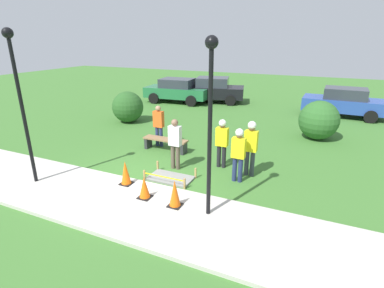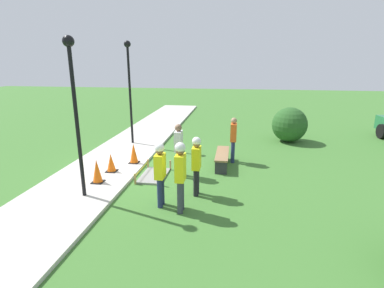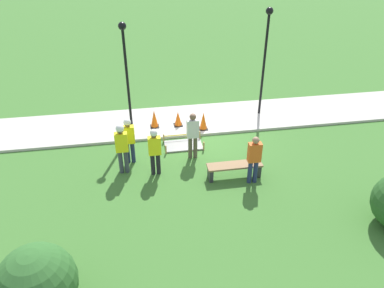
{
  "view_description": "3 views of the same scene",
  "coord_description": "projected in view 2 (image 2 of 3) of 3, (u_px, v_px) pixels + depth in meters",
  "views": [
    {
      "loc": [
        5.06,
        -6.79,
        4.17
      ],
      "look_at": [
        1.29,
        1.53,
        0.91
      ],
      "focal_mm": 28.0,
      "sensor_mm": 36.0,
      "label": 1
    },
    {
      "loc": [
        9.76,
        3.15,
        3.65
      ],
      "look_at": [
        1.12,
        1.87,
        1.19
      ],
      "focal_mm": 28.0,
      "sensor_mm": 36.0,
      "label": 2
    },
    {
      "loc": [
        2.57,
        12.19,
        7.32
      ],
      "look_at": [
        0.84,
        1.76,
        0.78
      ],
      "focal_mm": 35.0,
      "sensor_mm": 36.0,
      "label": 3
    }
  ],
  "objects": [
    {
      "name": "ground_plane",
      "position": [
        145.0,
        166.0,
        10.73
      ],
      "size": [
        60.0,
        60.0,
        0.0
      ],
      "primitive_type": "plane",
      "color": "#3D702D"
    },
    {
      "name": "sidewalk",
      "position": [
        111.0,
        162.0,
        10.9
      ],
      "size": [
        28.0,
        2.59,
        0.1
      ],
      "color": "#BCB7AD",
      "rests_on": "ground_plane"
    },
    {
      "name": "wet_concrete_patch",
      "position": [
        154.0,
        175.0,
        9.71
      ],
      "size": [
        1.42,
        0.84,
        0.34
      ],
      "color": "gray",
      "rests_on": "ground_plane"
    },
    {
      "name": "traffic_cone_near_patch",
      "position": [
        134.0,
        153.0,
        10.63
      ],
      "size": [
        0.34,
        0.34,
        0.72
      ],
      "color": "black",
      "rests_on": "sidewalk"
    },
    {
      "name": "traffic_cone_far_patch",
      "position": [
        111.0,
        163.0,
        9.82
      ],
      "size": [
        0.34,
        0.34,
        0.6
      ],
      "color": "black",
      "rests_on": "sidewalk"
    },
    {
      "name": "traffic_cone_sidewalk_edge",
      "position": [
        97.0,
        171.0,
        8.92
      ],
      "size": [
        0.34,
        0.34,
        0.72
      ],
      "color": "black",
      "rests_on": "sidewalk"
    },
    {
      "name": "park_bench",
      "position": [
        222.0,
        157.0,
        10.61
      ],
      "size": [
        1.78,
        0.44,
        0.49
      ],
      "color": "#2D2D33",
      "rests_on": "ground_plane"
    },
    {
      "name": "worker_supervisor",
      "position": [
        180.0,
        171.0,
        7.2
      ],
      "size": [
        0.4,
        0.26,
        1.79
      ],
      "color": "#383D47",
      "rests_on": "ground_plane"
    },
    {
      "name": "worker_assistant",
      "position": [
        196.0,
        161.0,
        8.16
      ],
      "size": [
        0.4,
        0.24,
        1.67
      ],
      "color": "black",
      "rests_on": "ground_plane"
    },
    {
      "name": "worker_trainee",
      "position": [
        160.0,
        170.0,
        7.51
      ],
      "size": [
        0.4,
        0.24,
        1.69
      ],
      "color": "navy",
      "rests_on": "ground_plane"
    },
    {
      "name": "bystander_in_orange_shirt",
      "position": [
        233.0,
        137.0,
        10.87
      ],
      "size": [
        0.4,
        0.22,
        1.66
      ],
      "color": "navy",
      "rests_on": "ground_plane"
    },
    {
      "name": "bystander_in_gray_shirt",
      "position": [
        179.0,
        147.0,
        9.56
      ],
      "size": [
        0.4,
        0.23,
        1.71
      ],
      "color": "brown",
      "rests_on": "ground_plane"
    },
    {
      "name": "lamppost_near",
      "position": [
        74.0,
        96.0,
        7.43
      ],
      "size": [
        0.28,
        0.28,
        4.12
      ],
      "color": "black",
      "rests_on": "sidewalk"
    },
    {
      "name": "lamppost_far",
      "position": [
        129.0,
        79.0,
        12.57
      ],
      "size": [
        0.28,
        0.28,
        4.32
      ],
      "color": "black",
      "rests_on": "sidewalk"
    },
    {
      "name": "shrub_rounded_near",
      "position": [
        290.0,
        125.0,
        13.7
      ],
      "size": [
        1.59,
        1.59,
        1.59
      ],
      "color": "#285623",
      "rests_on": "ground_plane"
    }
  ]
}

